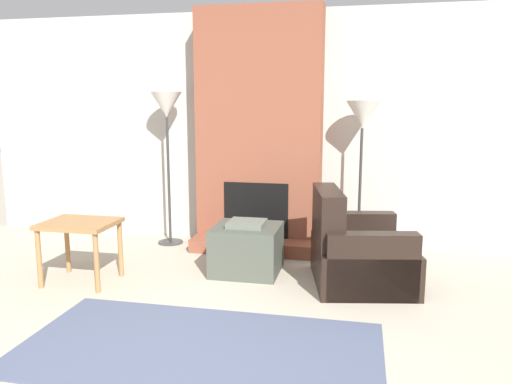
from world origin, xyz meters
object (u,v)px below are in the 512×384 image
at_px(ottoman, 247,248).
at_px(side_table, 80,231).
at_px(floor_lamp_right, 362,123).
at_px(armchair, 354,254).
at_px(floor_lamp_left, 167,113).

relative_size(ottoman, side_table, 0.99).
xyz_separation_m(side_table, floor_lamp_right, (2.42, 1.37, 0.92)).
relative_size(armchair, floor_lamp_right, 0.67).
xyz_separation_m(ottoman, floor_lamp_left, (-1.09, 0.80, 1.25)).
bearing_deg(side_table, floor_lamp_left, 77.53).
height_order(ottoman, side_table, side_table).
distance_m(floor_lamp_left, floor_lamp_right, 2.12).
bearing_deg(floor_lamp_left, ottoman, -36.26).
height_order(armchair, floor_lamp_right, floor_lamp_right).
bearing_deg(side_table, ottoman, 22.16).
xyz_separation_m(ottoman, floor_lamp_right, (1.03, 0.80, 1.16)).
bearing_deg(floor_lamp_right, floor_lamp_left, 180.00).
bearing_deg(floor_lamp_left, armchair, -23.13).
xyz_separation_m(floor_lamp_left, floor_lamp_right, (2.12, -0.00, -0.09)).
xyz_separation_m(ottoman, armchair, (1.00, -0.09, 0.03)).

